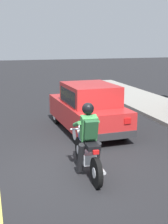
% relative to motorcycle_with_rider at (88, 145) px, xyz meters
% --- Properties ---
extents(ground_plane, '(80.00, 80.00, 0.00)m').
position_rel_motorcycle_with_rider_xyz_m(ground_plane, '(-0.18, 0.24, -0.68)').
color(ground_plane, black).
extents(motorcycle_with_rider, '(0.57, 2.02, 1.62)m').
position_rel_motorcycle_with_rider_xyz_m(motorcycle_with_rider, '(0.00, 0.00, 0.00)').
color(motorcycle_with_rider, black).
rests_on(motorcycle_with_rider, ground).
extents(car_hatchback, '(1.77, 3.83, 1.57)m').
position_rel_motorcycle_with_rider_xyz_m(car_hatchback, '(1.02, 3.16, 0.09)').
color(car_hatchback, black).
rests_on(car_hatchback, ground).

